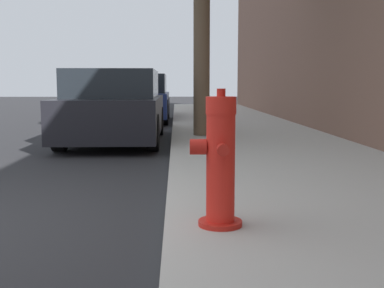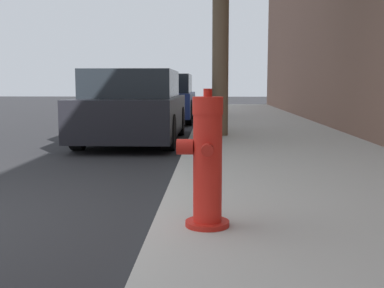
{
  "view_description": "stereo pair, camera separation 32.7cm",
  "coord_description": "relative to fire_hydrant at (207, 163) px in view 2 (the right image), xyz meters",
  "views": [
    {
      "loc": [
        1.87,
        -3.49,
        1.12
      ],
      "look_at": [
        2.01,
        0.92,
        0.57
      ],
      "focal_mm": 45.0,
      "sensor_mm": 36.0,
      "label": 1
    },
    {
      "loc": [
        2.19,
        -3.49,
        1.12
      ],
      "look_at": [
        2.01,
        0.92,
        0.57
      ],
      "focal_mm": 45.0,
      "sensor_mm": 36.0,
      "label": 2
    }
  ],
  "objects": [
    {
      "name": "sidewalk_slab",
      "position": [
        1.16,
        0.28,
        -0.51
      ],
      "size": [
        3.08,
        40.0,
        0.15
      ],
      "color": "#A8A59E",
      "rests_on": "ground_plane"
    },
    {
      "name": "fire_hydrant",
      "position": [
        0.0,
        0.0,
        0.0
      ],
      "size": [
        0.36,
        0.38,
        0.94
      ],
      "color": "red",
      "rests_on": "sidewalk_slab"
    },
    {
      "name": "parked_car_near",
      "position": [
        -1.47,
        6.08,
        0.08
      ],
      "size": [
        1.76,
        4.08,
        1.38
      ],
      "color": "black",
      "rests_on": "ground_plane"
    },
    {
      "name": "parked_car_mid",
      "position": [
        -1.39,
        11.2,
        0.1
      ],
      "size": [
        1.75,
        3.91,
        1.41
      ],
      "color": "navy",
      "rests_on": "ground_plane"
    }
  ]
}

